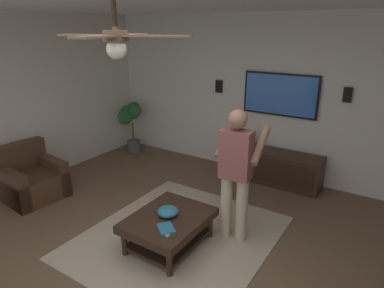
{
  "coord_description": "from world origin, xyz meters",
  "views": [
    {
      "loc": [
        -2.27,
        -1.86,
        2.49
      ],
      "look_at": [
        0.93,
        0.22,
        1.16
      ],
      "focal_mm": 31.42,
      "sensor_mm": 36.0,
      "label": 1
    }
  ],
  "objects": [
    {
      "name": "wall_back_tv",
      "position": [
        3.17,
        0.0,
        1.37
      ],
      "size": [
        0.1,
        6.72,
        2.73
      ],
      "primitive_type": "cube",
      "color": "silver",
      "rests_on": "ground"
    },
    {
      "name": "bowl",
      "position": [
        0.47,
        0.25,
        0.45
      ],
      "size": [
        0.24,
        0.24,
        0.11
      ],
      "primitive_type": "ellipsoid",
      "color": "teal",
      "rests_on": "coffee_table"
    },
    {
      "name": "armchair",
      "position": [
        0.3,
        2.75,
        0.28
      ],
      "size": [
        0.86,
        0.87,
        0.82
      ],
      "rotation": [
        0.0,
        0.0,
        -1.65
      ],
      "color": "#472D1E",
      "rests_on": "ground"
    },
    {
      "name": "media_console",
      "position": [
        2.83,
        -0.11,
        0.28
      ],
      "size": [
        0.45,
        1.7,
        0.55
      ],
      "rotation": [
        0.0,
        0.0,
        3.14
      ],
      "color": "#332116",
      "rests_on": "ground"
    },
    {
      "name": "ceiling_fan",
      "position": [
        -0.3,
        0.12,
        2.4
      ],
      "size": [
        1.16,
        1.2,
        0.46
      ],
      "color": "#4C3828"
    },
    {
      "name": "wall_speaker_right",
      "position": [
        3.09,
        1.03,
        1.48
      ],
      "size": [
        0.06,
        0.12,
        0.22
      ],
      "primitive_type": "cube",
      "color": "black"
    },
    {
      "name": "remote_white",
      "position": [
        0.15,
        0.06,
        0.41
      ],
      "size": [
        0.09,
        0.16,
        0.02
      ],
      "primitive_type": "cube",
      "rotation": [
        0.0,
        0.0,
        1.23
      ],
      "color": "white",
      "rests_on": "coffee_table"
    },
    {
      "name": "wall_speaker_left",
      "position": [
        3.09,
        -1.11,
        1.55
      ],
      "size": [
        0.06,
        0.12,
        0.22
      ],
      "primitive_type": "cube",
      "color": "black"
    },
    {
      "name": "tv",
      "position": [
        3.07,
        -0.11,
        1.45
      ],
      "size": [
        0.05,
        1.23,
        0.69
      ],
      "rotation": [
        0.0,
        0.0,
        3.14
      ],
      "color": "black"
    },
    {
      "name": "vase_round",
      "position": [
        2.88,
        0.32,
        0.66
      ],
      "size": [
        0.22,
        0.22,
        0.22
      ],
      "primitive_type": "sphere",
      "color": "red",
      "rests_on": "media_console"
    },
    {
      "name": "coffee_table",
      "position": [
        0.46,
        0.24,
        0.3
      ],
      "size": [
        1.0,
        0.8,
        0.4
      ],
      "color": "#332116",
      "rests_on": "ground"
    },
    {
      "name": "potted_plant_tall",
      "position": [
        2.64,
        2.84,
        0.72
      ],
      "size": [
        0.47,
        0.47,
        1.05
      ],
      "color": "#4C4C51",
      "rests_on": "ground"
    },
    {
      "name": "ground_plane",
      "position": [
        0.0,
        0.0,
        0.0
      ],
      "size": [
        7.82,
        7.82,
        0.0
      ],
      "primitive_type": "plane",
      "color": "brown"
    },
    {
      "name": "area_rug",
      "position": [
        0.66,
        0.24,
        0.01
      ],
      "size": [
        2.44,
        2.15,
        0.01
      ],
      "primitive_type": "cube",
      "color": "tan",
      "rests_on": "ground"
    },
    {
      "name": "person_standing",
      "position": [
        1.04,
        -0.33,
        0.93
      ],
      "size": [
        0.56,
        0.56,
        1.64
      ],
      "rotation": [
        0.0,
        0.0,
        0.07
      ],
      "color": "#C6B793",
      "rests_on": "ground"
    },
    {
      "name": "book",
      "position": [
        0.21,
        0.09,
        0.42
      ],
      "size": [
        0.26,
        0.27,
        0.04
      ],
      "primitive_type": "cube",
      "rotation": [
        0.0,
        0.0,
        4.06
      ],
      "color": "teal",
      "rests_on": "coffee_table"
    }
  ]
}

